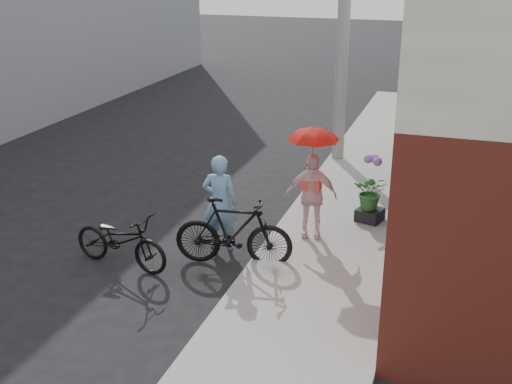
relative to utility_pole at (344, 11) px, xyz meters
The scene contains 11 objects.
ground 7.03m from the utility_pole, 100.39° to the right, with size 80.00×80.00×0.00m, color black.
sidewalk 5.37m from the utility_pole, 75.96° to the right, with size 2.20×24.00×0.12m, color gray.
curb 5.28m from the utility_pole, 92.29° to the right, with size 0.12×24.00×0.12m, color #9E9E99.
utility_pole is the anchor object (origin of this frame).
officer 5.95m from the utility_pole, 100.08° to the right, with size 0.60×0.39×1.64m, color #73A2CC.
bike_left 7.39m from the utility_pole, 108.83° to the right, with size 0.60×1.73×0.91m, color black.
bike_right 6.48m from the utility_pole, 94.96° to the right, with size 0.53×1.89×1.14m, color black.
kimono_woman 5.26m from the utility_pole, 84.32° to the right, with size 0.86×0.36×1.47m, color #FAD2D5.
parasol 4.80m from the utility_pole, 84.32° to the right, with size 0.83×0.83×0.73m, color red.
planter 5.00m from the utility_pole, 69.55° to the right, with size 0.43×0.43×0.22m, color black.
potted_plant 4.72m from the utility_pole, 69.55° to the right, with size 0.60×0.52×0.66m, color #2A6729.
Camera 1 is at (3.86, -8.41, 4.73)m, focal length 45.00 mm.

